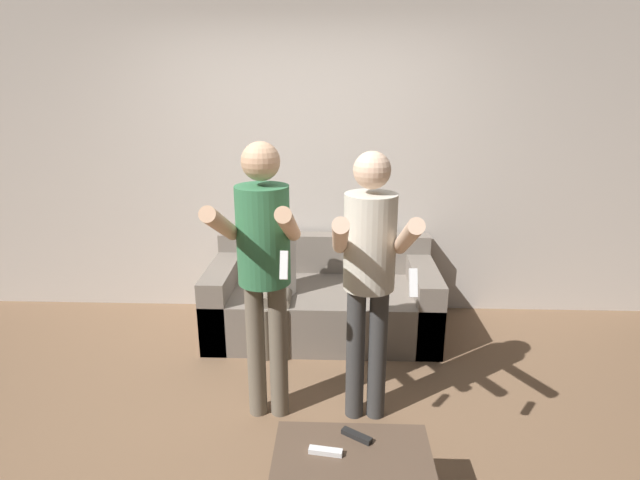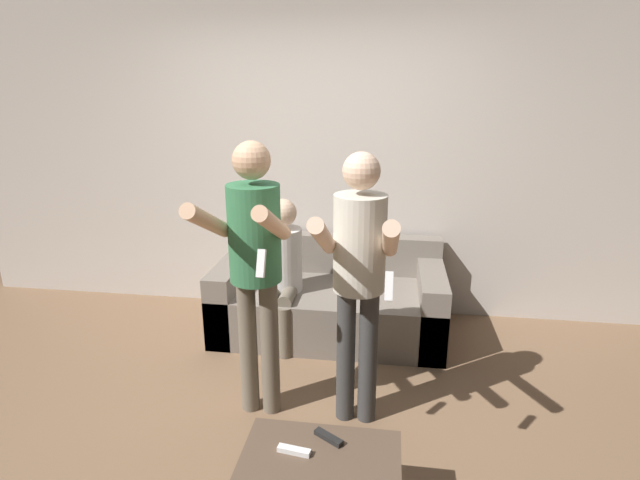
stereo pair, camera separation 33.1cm
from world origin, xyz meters
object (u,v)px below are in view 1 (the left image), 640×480
(coffee_table, at_px, (353,475))
(remote_near, at_px, (326,451))
(couch, at_px, (323,301))
(person_standing_left, at_px, (263,257))
(person_seated, at_px, (277,269))
(remote_far, at_px, (357,436))
(person_standing_right, at_px, (370,264))

(coffee_table, height_order, remote_near, remote_near)
(couch, height_order, remote_near, couch)
(person_standing_left, height_order, person_seated, person_standing_left)
(couch, bearing_deg, remote_far, -83.19)
(person_standing_left, distance_m, remote_far, 1.06)
(person_standing_right, bearing_deg, person_seated, 124.70)
(coffee_table, xyz_separation_m, remote_far, (0.02, 0.18, 0.05))
(person_standing_right, relative_size, person_seated, 1.43)
(couch, distance_m, remote_far, 1.82)
(couch, height_order, person_standing_right, person_standing_right)
(person_standing_left, height_order, coffee_table, person_standing_left)
(person_standing_left, relative_size, remote_near, 10.82)
(person_standing_right, xyz_separation_m, remote_near, (-0.22, -0.78, -0.60))
(person_seated, height_order, coffee_table, person_seated)
(person_standing_left, height_order, remote_far, person_standing_left)
(remote_far, bearing_deg, person_standing_left, 127.19)
(coffee_table, bearing_deg, person_standing_left, 119.75)
(person_standing_right, relative_size, remote_near, 10.51)
(couch, xyz_separation_m, person_seated, (-0.34, -0.21, 0.35))
(couch, xyz_separation_m, remote_far, (0.21, -1.80, 0.14))
(person_seated, distance_m, remote_far, 1.70)
(person_standing_right, height_order, remote_near, person_standing_right)
(person_standing_left, relative_size, remote_far, 11.43)
(person_standing_right, distance_m, coffee_table, 1.08)
(person_standing_left, bearing_deg, remote_near, -64.69)
(coffee_table, bearing_deg, person_seated, 106.84)
(couch, bearing_deg, remote_near, -87.78)
(person_standing_left, height_order, person_standing_right, person_standing_left)
(person_standing_left, distance_m, person_standing_right, 0.59)
(person_standing_right, distance_m, person_seated, 1.19)
(coffee_table, xyz_separation_m, remote_near, (-0.12, 0.07, 0.05))
(person_standing_left, xyz_separation_m, remote_near, (0.37, -0.78, -0.64))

